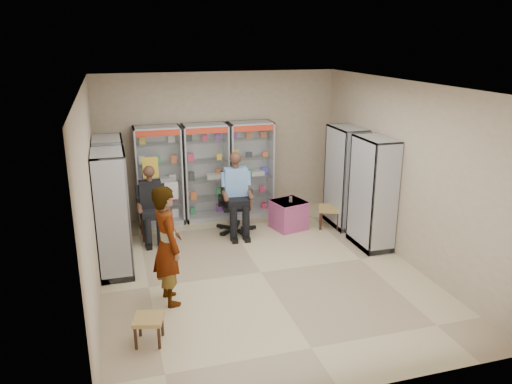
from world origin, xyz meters
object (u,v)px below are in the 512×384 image
object	(u,v)px
seated_shopkeeper	(236,195)
woven_stool_b	(149,330)
cabinet_left_near	(113,214)
cabinet_back_mid	(206,173)
office_chair	(235,202)
cabinet_right_far	(345,177)
wooden_chair	(151,214)
woven_stool_a	(329,217)
cabinet_back_left	(159,176)
cabinet_right_near	(373,193)
standing_man	(168,245)
cabinet_left_far	(112,193)
cabinet_back_right	(251,169)
pink_trunk	(289,215)

from	to	relation	value
seated_shopkeeper	woven_stool_b	bearing A→B (deg)	-116.49
cabinet_left_near	cabinet_back_mid	bearing A→B (deg)	137.20
office_chair	cabinet_right_far	bearing A→B (deg)	-3.07
wooden_chair	woven_stool_b	bearing A→B (deg)	-95.77
office_chair	woven_stool_a	world-z (taller)	office_chair
cabinet_back_left	cabinet_left_near	xyz separation A→B (m)	(-0.93, -2.03, 0.00)
cabinet_right_far	office_chair	world-z (taller)	cabinet_right_far
woven_stool_b	cabinet_right_near	bearing A→B (deg)	25.41
cabinet_back_left	cabinet_right_near	world-z (taller)	same
cabinet_left_near	woven_stool_b	distance (m)	2.34
cabinet_back_left	office_chair	size ratio (longest dim) A/B	1.69
office_chair	standing_man	world-z (taller)	standing_man
cabinet_back_left	cabinet_right_near	bearing A→B (deg)	-32.28
cabinet_left_far	cabinet_left_near	distance (m)	1.10
standing_man	cabinet_left_near	bearing A→B (deg)	20.64
cabinet_right_near	cabinet_back_mid	bearing A→B (deg)	49.16
cabinet_right_far	standing_man	distance (m)	4.30
cabinet_left_near	seated_shopkeeper	size ratio (longest dim) A/B	1.33
cabinet_back_left	cabinet_left_near	size ratio (longest dim) A/B	1.00
cabinet_back_mid	seated_shopkeeper	size ratio (longest dim) A/B	1.33
wooden_chair	seated_shopkeeper	distance (m)	1.63
cabinet_back_left	cabinet_left_near	world-z (taller)	same
cabinet_left_near	office_chair	distance (m)	2.60
wooden_chair	woven_stool_a	world-z (taller)	wooden_chair
cabinet_back_right	woven_stool_a	distance (m)	1.93
cabinet_right_far	cabinet_right_near	xyz separation A→B (m)	(0.00, -1.10, 0.00)
pink_trunk	woven_stool_b	distance (m)	4.37
cabinet_right_far	seated_shopkeeper	size ratio (longest dim) A/B	1.33
cabinet_back_mid	woven_stool_b	distance (m)	4.54
cabinet_left_near	cabinet_right_near	bearing A→B (deg)	87.43
cabinet_back_left	woven_stool_a	distance (m)	3.50
cabinet_right_far	cabinet_left_near	xyz separation A→B (m)	(-4.46, -0.90, 0.00)
woven_stool_b	standing_man	world-z (taller)	standing_man
cabinet_back_mid	cabinet_back_right	bearing A→B (deg)	0.00
cabinet_back_mid	cabinet_left_near	xyz separation A→B (m)	(-1.88, -2.03, 0.00)
seated_shopkeeper	pink_trunk	xyz separation A→B (m)	(1.05, -0.11, -0.47)
cabinet_back_mid	cabinet_right_far	xyz separation A→B (m)	(2.58, -1.13, 0.00)
woven_stool_a	woven_stool_b	xyz separation A→B (m)	(-3.80, -3.01, -0.04)
cabinet_back_right	office_chair	size ratio (longest dim) A/B	1.69
seated_shopkeeper	pink_trunk	size ratio (longest dim) A/B	2.54
seated_shopkeeper	woven_stool_b	world-z (taller)	seated_shopkeeper
wooden_chair	woven_stool_a	distance (m)	3.49
cabinet_back_mid	standing_man	size ratio (longest dim) A/B	1.15
standing_man	pink_trunk	bearing A→B (deg)	-59.60
seated_shopkeeper	woven_stool_a	xyz separation A→B (m)	(1.85, -0.28, -0.54)
standing_man	cabinet_right_near	bearing A→B (deg)	-84.93
cabinet_back_mid	pink_trunk	bearing A→B (deg)	-34.93
cabinet_back_right	cabinet_left_near	world-z (taller)	same
standing_man	woven_stool_a	bearing A→B (deg)	-68.99
cabinet_back_mid	cabinet_left_near	bearing A→B (deg)	-132.80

